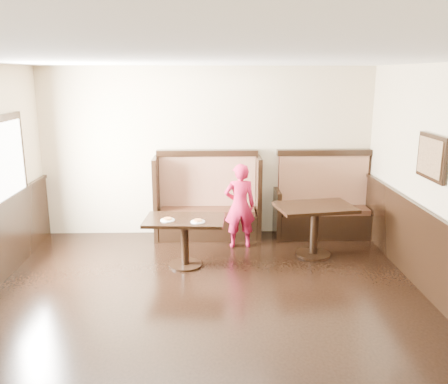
{
  "coord_description": "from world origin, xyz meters",
  "views": [
    {
      "loc": [
        0.04,
        -4.34,
        2.67
      ],
      "look_at": [
        0.25,
        2.35,
        1.0
      ],
      "focal_mm": 38.0,
      "sensor_mm": 36.0,
      "label": 1
    }
  ],
  "objects_px": {
    "booth_main": "(208,206)",
    "table_neighbor": "(315,218)",
    "booth_neighbor": "(323,208)",
    "child": "(240,206)",
    "table_main": "(185,230)"
  },
  "relations": [
    {
      "from": "booth_main",
      "to": "table_neighbor",
      "type": "bearing_deg",
      "value": -30.08
    },
    {
      "from": "booth_main",
      "to": "booth_neighbor",
      "type": "height_order",
      "value": "same"
    },
    {
      "from": "child",
      "to": "booth_neighbor",
      "type": "bearing_deg",
      "value": -165.44
    },
    {
      "from": "booth_main",
      "to": "booth_neighbor",
      "type": "xyz_separation_m",
      "value": [
        1.95,
        -0.0,
        -0.05
      ]
    },
    {
      "from": "table_main",
      "to": "child",
      "type": "height_order",
      "value": "child"
    },
    {
      "from": "booth_main",
      "to": "table_neighbor",
      "type": "distance_m",
      "value": 1.85
    },
    {
      "from": "booth_neighbor",
      "to": "table_main",
      "type": "bearing_deg",
      "value": -150.53
    },
    {
      "from": "table_main",
      "to": "child",
      "type": "relative_size",
      "value": 0.86
    },
    {
      "from": "booth_neighbor",
      "to": "table_neighbor",
      "type": "height_order",
      "value": "booth_neighbor"
    },
    {
      "from": "table_main",
      "to": "booth_neighbor",
      "type": "bearing_deg",
      "value": 33.48
    },
    {
      "from": "booth_neighbor",
      "to": "child",
      "type": "distance_m",
      "value": 1.54
    },
    {
      "from": "booth_neighbor",
      "to": "child",
      "type": "xyz_separation_m",
      "value": [
        -1.44,
        -0.51,
        0.19
      ]
    },
    {
      "from": "booth_neighbor",
      "to": "child",
      "type": "bearing_deg",
      "value": -160.44
    },
    {
      "from": "booth_neighbor",
      "to": "child",
      "type": "relative_size",
      "value": 1.23
    },
    {
      "from": "booth_neighbor",
      "to": "child",
      "type": "height_order",
      "value": "booth_neighbor"
    }
  ]
}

